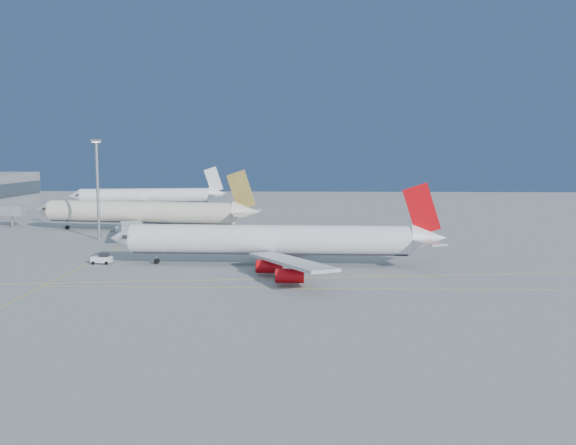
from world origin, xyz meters
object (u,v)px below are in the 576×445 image
object	(u,v)px
airliner_third	(149,196)
pushback_tug	(102,259)
light_mast	(97,181)
airliner_etihad	(145,212)
airliner_virgin	(277,240)

from	to	relation	value
airliner_third	pushback_tug	bearing A→B (deg)	-89.01
pushback_tug	light_mast	xyz separation A→B (m)	(-12.93, 36.71, 14.62)
light_mast	airliner_third	bearing A→B (deg)	96.36
airliner_third	pushback_tug	size ratio (longest dim) A/B	15.29
airliner_third	light_mast	bearing A→B (deg)	-92.81
airliner_etihad	pushback_tug	bearing A→B (deg)	-75.87
airliner_virgin	pushback_tug	size ratio (longest dim) A/B	16.70
pushback_tug	light_mast	distance (m)	41.58
airliner_etihad	airliner_virgin	bearing A→B (deg)	-43.97
airliner_virgin	airliner_etihad	bearing A→B (deg)	128.64
airliner_virgin	pushback_tug	xyz separation A→B (m)	(-36.75, 0.15, -4.14)
pushback_tug	light_mast	size ratio (longest dim) A/B	0.16
airliner_etihad	airliner_third	size ratio (longest dim) A/B	1.10
airliner_virgin	airliner_etihad	xyz separation A→B (m)	(-41.97, 55.04, 0.37)
light_mast	airliner_virgin	bearing A→B (deg)	-36.58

